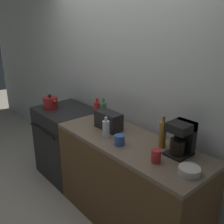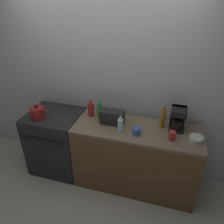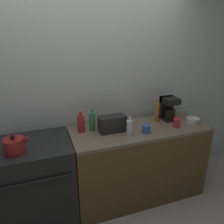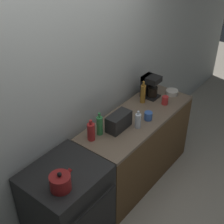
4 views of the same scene
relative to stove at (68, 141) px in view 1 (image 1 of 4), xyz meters
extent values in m
plane|color=beige|center=(0.61, -0.32, -0.48)|extent=(12.00, 12.00, 0.00)
cube|color=silver|center=(0.61, 0.38, 0.82)|extent=(8.00, 0.05, 2.60)
cube|color=black|center=(0.00, 0.00, -0.01)|extent=(0.73, 0.64, 0.93)
cube|color=black|center=(0.00, 0.00, 0.45)|extent=(0.72, 0.63, 0.02)
cylinder|color=black|center=(-0.17, -0.13, 0.45)|extent=(0.21, 0.21, 0.01)
cylinder|color=black|center=(0.17, -0.13, 0.45)|extent=(0.21, 0.21, 0.01)
cylinder|color=black|center=(-0.17, 0.13, 0.45)|extent=(0.21, 0.21, 0.01)
cylinder|color=black|center=(0.17, 0.13, 0.45)|extent=(0.21, 0.21, 0.01)
cylinder|color=black|center=(0.00, -0.35, 0.25)|extent=(0.62, 0.02, 0.02)
cube|color=brown|center=(1.18, -0.02, -0.03)|extent=(1.60, 0.60, 0.90)
cube|color=#7A6651|center=(1.18, -0.02, 0.44)|extent=(1.60, 0.60, 0.04)
cylinder|color=maroon|center=(-0.16, -0.13, 0.53)|extent=(0.18, 0.18, 0.15)
sphere|color=black|center=(-0.16, -0.13, 0.62)|extent=(0.04, 0.04, 0.04)
cylinder|color=maroon|center=(-0.07, -0.13, 0.56)|extent=(0.10, 0.04, 0.09)
cube|color=black|center=(0.84, 0.01, 0.55)|extent=(0.30, 0.15, 0.18)
cube|color=black|center=(0.79, 0.01, 0.63)|extent=(0.04, 0.10, 0.01)
cube|color=black|center=(0.90, 0.01, 0.63)|extent=(0.04, 0.10, 0.01)
cube|color=black|center=(1.64, 0.11, 0.47)|extent=(0.18, 0.21, 0.02)
cube|color=black|center=(1.64, 0.18, 0.60)|extent=(0.18, 0.06, 0.28)
cube|color=black|center=(1.64, 0.11, 0.70)|extent=(0.18, 0.21, 0.07)
cylinder|color=black|center=(1.64, 0.08, 0.54)|extent=(0.12, 0.12, 0.13)
cylinder|color=#9E6B23|center=(1.46, 0.11, 0.57)|extent=(0.06, 0.06, 0.23)
cylinder|color=#9E6B23|center=(1.46, 0.11, 0.72)|extent=(0.02, 0.02, 0.06)
cylinder|color=silver|center=(0.99, -0.14, 0.54)|extent=(0.07, 0.07, 0.17)
cylinder|color=silver|center=(0.99, -0.14, 0.64)|extent=(0.03, 0.03, 0.04)
cylinder|color=#B72828|center=(0.52, 0.12, 0.55)|extent=(0.08, 0.08, 0.19)
cylinder|color=#B72828|center=(0.52, 0.12, 0.67)|extent=(0.03, 0.03, 0.05)
cylinder|color=#338C47|center=(0.64, 0.11, 0.56)|extent=(0.07, 0.07, 0.21)
cylinder|color=#338C47|center=(0.64, 0.11, 0.69)|extent=(0.03, 0.03, 0.05)
cylinder|color=red|center=(1.59, -0.13, 0.51)|extent=(0.08, 0.08, 0.11)
cylinder|color=#3860B2|center=(1.19, -0.15, 0.50)|extent=(0.09, 0.09, 0.09)
cylinder|color=beige|center=(1.86, -0.08, 0.48)|extent=(0.16, 0.16, 0.06)
camera|label=1|loc=(2.67, -1.51, 1.48)|focal=40.00mm
camera|label=2|loc=(1.50, -2.26, 1.98)|focal=35.00mm
camera|label=3|loc=(0.11, -2.08, 1.52)|focal=35.00mm
camera|label=4|loc=(-1.36, -1.62, 2.47)|focal=50.00mm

